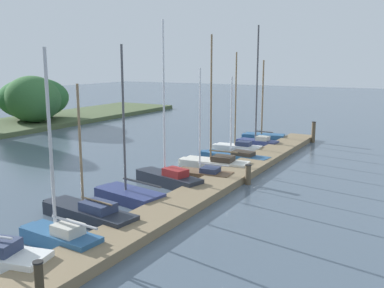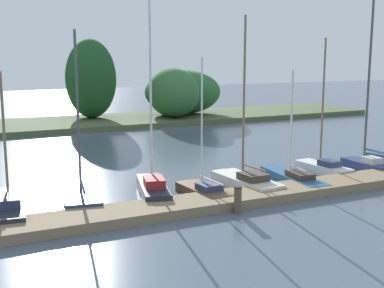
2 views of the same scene
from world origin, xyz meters
TOP-DOWN VIEW (x-y plane):
  - dock_pier at (0.00, 12.10)m, footprint 27.14×1.80m
  - sailboat_1 at (-9.54, 13.55)m, footprint 1.13×3.31m
  - sailboat_2 at (-7.36, 14.38)m, footprint 1.55×4.46m
  - sailboat_3 at (-4.75, 14.54)m, footprint 1.79×3.56m
  - sailboat_4 at (-1.94, 14.32)m, footprint 1.85×3.99m
  - sailboat_5 at (-0.14, 13.39)m, footprint 1.30×3.12m
  - sailboat_6 at (2.10, 13.88)m, footprint 1.54×4.01m
  - sailboat_7 at (4.44, 13.72)m, footprint 1.37×4.55m
  - sailboat_8 at (6.84, 14.55)m, footprint 1.19×3.26m
  - sailboat_9 at (9.07, 14.01)m, footprint 1.04×2.94m
  - sailboat_10 at (11.57, 14.55)m, footprint 1.67×3.21m
  - mooring_piling_1 at (0.02, 11.00)m, footprint 0.31×0.31m
  - mooring_piling_2 at (12.47, 11.02)m, footprint 0.31×0.31m

SIDE VIEW (x-z plane):
  - dock_pier at x=0.00m, z-range 0.00..0.35m
  - sailboat_7 at x=4.44m, z-range -2.20..2.74m
  - sailboat_5 at x=-0.14m, z-range -2.46..3.02m
  - sailboat_3 at x=-4.75m, z-range -2.92..3.56m
  - sailboat_2 at x=-7.36m, z-range -2.19..2.85m
  - sailboat_10 at x=11.57m, z-range -2.57..3.28m
  - sailboat_6 at x=2.10m, z-range -3.24..3.94m
  - sailboat_8 at x=6.84m, z-range -2.82..3.53m
  - sailboat_4 at x=-1.94m, z-range -3.42..4.23m
  - sailboat_1 at x=-9.54m, z-range -2.71..3.53m
  - mooring_piling_1 at x=0.02m, z-range 0.01..0.98m
  - sailboat_9 at x=9.07m, z-range -3.52..4.59m
  - mooring_piling_2 at x=12.47m, z-range 0.01..1.52m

